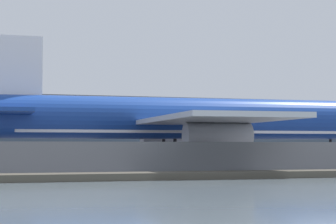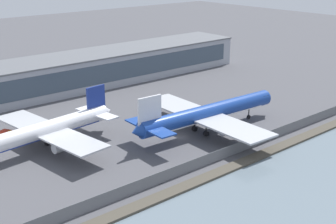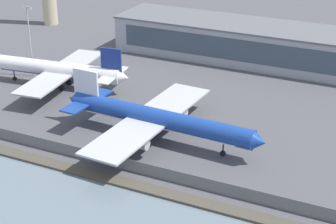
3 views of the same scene
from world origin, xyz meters
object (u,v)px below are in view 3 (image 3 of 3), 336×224
(baggage_tug, at_px, (220,130))
(apron_light_mast_apron_west, at_px, (30,37))
(cargo_jet_blue, at_px, (156,119))
(passenger_jet_white, at_px, (57,70))
(ops_van, at_px, (71,67))

(baggage_tug, height_order, apron_light_mast_apron_west, apron_light_mast_apron_west)
(cargo_jet_blue, relative_size, baggage_tug, 14.90)
(cargo_jet_blue, distance_m, passenger_jet_white, 40.85)
(ops_van, bearing_deg, apron_light_mast_apron_west, -132.81)
(ops_van, xyz_separation_m, apron_light_mast_apron_west, (-7.24, -7.82, 9.95))
(baggage_tug, xyz_separation_m, apron_light_mast_apron_west, (-60.23, 11.07, 10.42))
(cargo_jet_blue, distance_m, apron_light_mast_apron_west, 52.78)
(cargo_jet_blue, distance_m, baggage_tug, 15.11)
(ops_van, distance_m, apron_light_mast_apron_west, 14.58)
(passenger_jet_white, distance_m, apron_light_mast_apron_west, 13.29)
(passenger_jet_white, height_order, baggage_tug, passenger_jet_white)
(ops_van, bearing_deg, passenger_jet_white, -71.30)
(apron_light_mast_apron_west, bearing_deg, baggage_tug, -10.42)
(cargo_jet_blue, height_order, apron_light_mast_apron_west, apron_light_mast_apron_west)
(ops_van, bearing_deg, baggage_tug, -19.62)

